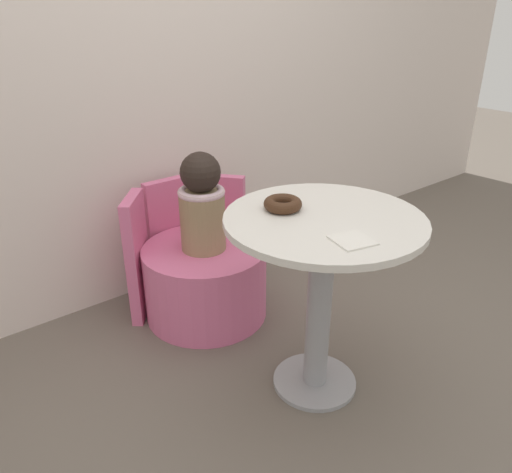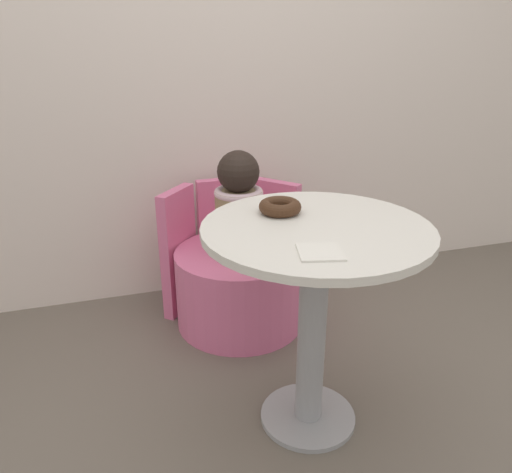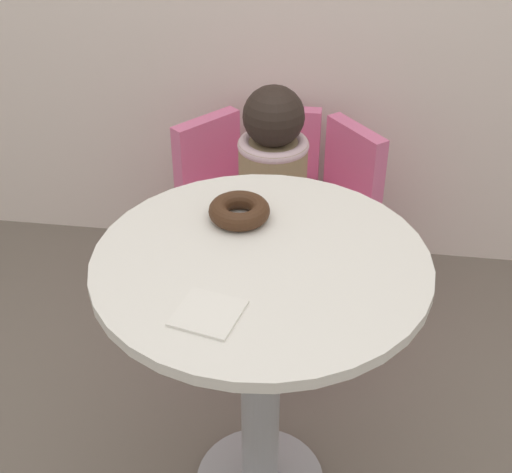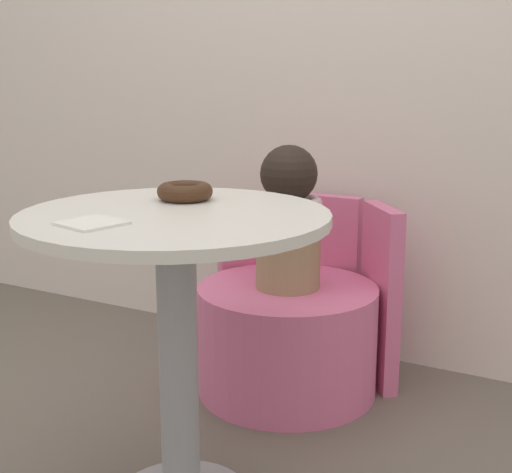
{
  "view_description": "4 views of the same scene",
  "coord_description": "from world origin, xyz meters",
  "px_view_note": "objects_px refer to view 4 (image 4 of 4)",
  "views": [
    {
      "loc": [
        -1.13,
        -1.05,
        1.37
      ],
      "look_at": [
        -0.03,
        0.31,
        0.55
      ],
      "focal_mm": 35.0,
      "sensor_mm": 36.0,
      "label": 1
    },
    {
      "loc": [
        -0.55,
        -1.25,
        1.24
      ],
      "look_at": [
        -0.07,
        0.3,
        0.58
      ],
      "focal_mm": 35.0,
      "sensor_mm": 36.0,
      "label": 2
    },
    {
      "loc": [
        0.17,
        -1.14,
        1.56
      ],
      "look_at": [
        -0.03,
        0.3,
        0.56
      ],
      "focal_mm": 50.0,
      "sensor_mm": 36.0,
      "label": 3
    },
    {
      "loc": [
        0.92,
        -1.25,
        1.02
      ],
      "look_at": [
        0.01,
        0.41,
        0.58
      ],
      "focal_mm": 50.0,
      "sensor_mm": 36.0,
      "label": 4
    }
  ],
  "objects_px": {
    "round_table": "(177,292)",
    "donut": "(185,191)",
    "tub_chair": "(287,339)",
    "child_figure": "(288,220)"
  },
  "relations": [
    {
      "from": "round_table",
      "to": "child_figure",
      "type": "relative_size",
      "value": 1.6
    },
    {
      "from": "round_table",
      "to": "tub_chair",
      "type": "height_order",
      "value": "round_table"
    },
    {
      "from": "round_table",
      "to": "donut",
      "type": "bearing_deg",
      "value": 115.52
    },
    {
      "from": "round_table",
      "to": "donut",
      "type": "xyz_separation_m",
      "value": [
        -0.07,
        0.14,
        0.2
      ]
    },
    {
      "from": "tub_chair",
      "to": "child_figure",
      "type": "height_order",
      "value": "child_figure"
    },
    {
      "from": "child_figure",
      "to": "donut",
      "type": "bearing_deg",
      "value": -91.27
    },
    {
      "from": "round_table",
      "to": "tub_chair",
      "type": "xyz_separation_m",
      "value": [
        -0.05,
        0.68,
        -0.36
      ]
    },
    {
      "from": "tub_chair",
      "to": "child_figure",
      "type": "relative_size",
      "value": 1.28
    },
    {
      "from": "child_figure",
      "to": "donut",
      "type": "distance_m",
      "value": 0.57
    },
    {
      "from": "round_table",
      "to": "child_figure",
      "type": "height_order",
      "value": "child_figure"
    }
  ]
}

